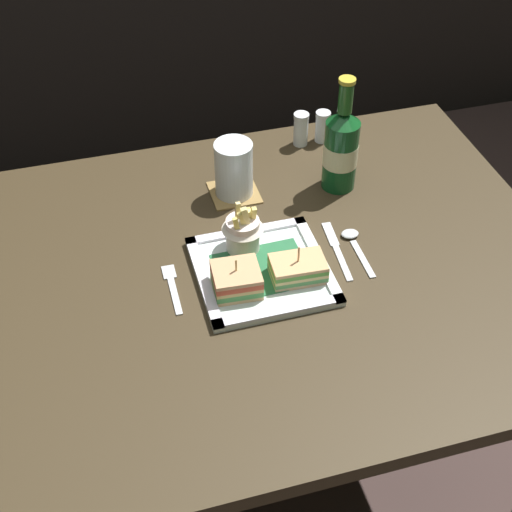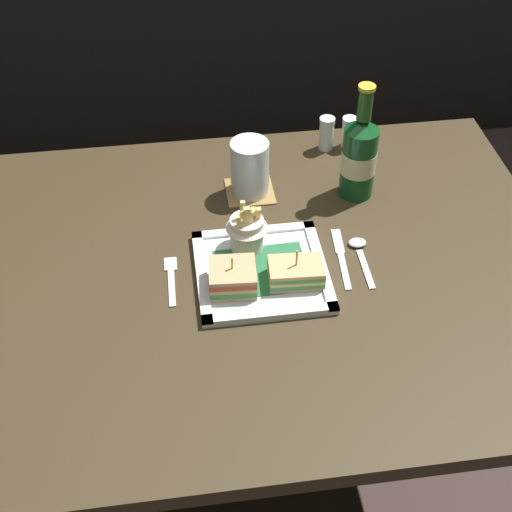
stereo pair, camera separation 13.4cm
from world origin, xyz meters
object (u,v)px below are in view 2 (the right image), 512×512
Objects in this scene: beer_bottle at (359,155)px; salt_shaker at (326,135)px; fries_cup at (247,228)px; fork at (171,278)px; spoon at (360,250)px; sandwich_half_right at (296,273)px; pepper_shaker at (349,134)px; dining_table at (251,318)px; square_plate at (262,272)px; water_glass at (250,171)px; sandwich_half_left at (233,278)px; knife at (341,256)px.

salt_shaker is (-0.03, 0.17, -0.06)m from beer_bottle.
beer_bottle reaches higher than fries_cup.
fork is 0.94× the size of spoon.
sandwich_half_right is 1.38× the size of pepper_shaker.
dining_table is 0.40m from beer_bottle.
salt_shaker is 1.06× the size of pepper_shaker.
square_plate is 0.26m from water_glass.
sandwich_half_right reaches higher than square_plate.
square_plate is 0.47m from pepper_shaker.
spoon is 0.36m from salt_shaker.
water_glass is (0.03, 0.23, 0.19)m from dining_table.
sandwich_half_right is (0.12, 0.00, -0.00)m from sandwich_half_left.
pepper_shaker is at bearing 56.67° from square_plate.
water_glass is 1.52× the size of salt_shaker.
dining_table is 10.11× the size of water_glass.
salt_shaker is (0.05, 0.36, 0.03)m from knife.
dining_table is at bearing 137.21° from square_plate.
pepper_shaker is at bearing 29.54° from water_glass.
sandwich_half_right is at bearing -115.05° from pepper_shaker.
sandwich_half_left reaches higher than spoon.
square_plate is 0.33m from beer_bottle.
water_glass is 0.29m from spoon.
knife is at bearing -97.26° from salt_shaker.
sandwich_half_left reaches higher than fork.
sandwich_half_right reaches higher than fork.
sandwich_half_right is at bearing -152.93° from spoon.
water_glass is (0.03, 0.18, -0.00)m from fries_cup.
pepper_shaker is at bearing 81.93° from beer_bottle.
knife is (0.16, 0.03, -0.01)m from square_plate.
salt_shaker is at bearing 62.34° from square_plate.
pepper_shaker is (0.20, 0.43, 0.00)m from sandwich_half_right.
salt_shaker reaches higher than fork.
beer_bottle is (0.25, 0.20, 0.23)m from dining_table.
sandwich_half_left is 0.23m from knife.
salt_shaker is at bearing 99.28° from beer_bottle.
knife is at bearing -105.19° from pepper_shaker.
sandwich_half_left is 1.20× the size of pepper_shaker.
sandwich_half_left is 0.12m from fork.
square_plate is 0.16m from knife.
beer_bottle is 0.18m from salt_shaker.
knife is (0.33, 0.02, 0.00)m from fork.
spoon is (-0.04, -0.18, -0.09)m from beer_bottle.
square_plate reaches higher than fork.
pepper_shaker is at bearing 74.81° from knife.
dining_table is 0.20m from fries_cup.
square_plate is 0.07m from sandwich_half_left.
sandwich_half_right is 0.86× the size of water_glass.
salt_shaker reaches higher than square_plate.
sandwich_half_right is 0.23m from fork.
dining_table is 0.47m from salt_shaker.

